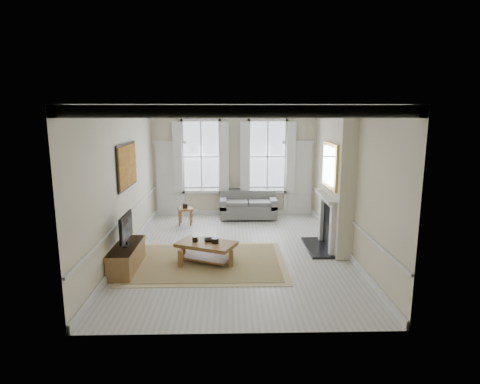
{
  "coord_description": "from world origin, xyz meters",
  "views": [
    {
      "loc": [
        -0.13,
        -9.13,
        3.3
      ],
      "look_at": [
        0.12,
        1.07,
        1.25
      ],
      "focal_mm": 30.0,
      "sensor_mm": 36.0,
      "label": 1
    }
  ],
  "objects_px": {
    "side_table": "(185,212)",
    "tv_stand": "(127,257)",
    "coffee_table": "(206,246)",
    "sofa": "(248,207)"
  },
  "relations": [
    {
      "from": "side_table",
      "to": "tv_stand",
      "type": "distance_m",
      "value": 3.57
    },
    {
      "from": "tv_stand",
      "to": "coffee_table",
      "type": "bearing_deg",
      "value": 11.65
    },
    {
      "from": "side_table",
      "to": "tv_stand",
      "type": "height_order",
      "value": "tv_stand"
    },
    {
      "from": "side_table",
      "to": "coffee_table",
      "type": "height_order",
      "value": "side_table"
    },
    {
      "from": "sofa",
      "to": "tv_stand",
      "type": "height_order",
      "value": "sofa"
    },
    {
      "from": "sofa",
      "to": "tv_stand",
      "type": "bearing_deg",
      "value": -123.78
    },
    {
      "from": "coffee_table",
      "to": "tv_stand",
      "type": "relative_size",
      "value": 0.97
    },
    {
      "from": "coffee_table",
      "to": "tv_stand",
      "type": "distance_m",
      "value": 1.71
    },
    {
      "from": "coffee_table",
      "to": "sofa",
      "type": "bearing_deg",
      "value": 98.03
    },
    {
      "from": "sofa",
      "to": "side_table",
      "type": "distance_m",
      "value": 2.01
    }
  ]
}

